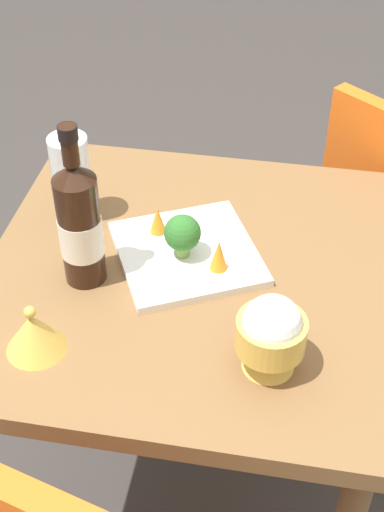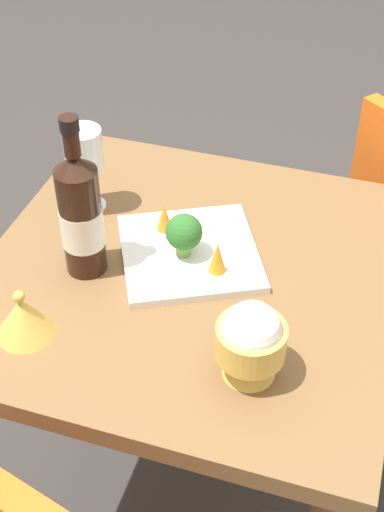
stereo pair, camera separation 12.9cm
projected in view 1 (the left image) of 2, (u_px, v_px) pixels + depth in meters
name	position (u px, v px, depth m)	size (l,w,h in m)	color
ground_plane	(192.00, 483.00, 1.79)	(8.00, 8.00, 0.00)	#383330
dining_table	(192.00, 308.00, 1.38)	(0.76, 0.76, 0.73)	brown
wine_bottle	(80.00, 223.00, 1.22)	(0.08, 0.08, 0.31)	black
wine_glass	(70.00, 161.00, 1.35)	(0.08, 0.08, 0.18)	white
rice_bowl	(271.00, 334.00, 1.09)	(0.11, 0.11, 0.14)	gold
rice_bowl_lid	(34.00, 332.00, 1.14)	(0.10, 0.10, 0.09)	gold
serving_plate	(187.00, 253.00, 1.33)	(0.34, 0.34, 0.02)	white
broccoli_floret	(182.00, 234.00, 1.28)	(0.07, 0.07, 0.09)	#729E4C
carrot_garnish_left	(219.00, 255.00, 1.27)	(0.03, 0.03, 0.06)	orange
carrot_garnish_right	(158.00, 220.00, 1.35)	(0.03, 0.03, 0.06)	orange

